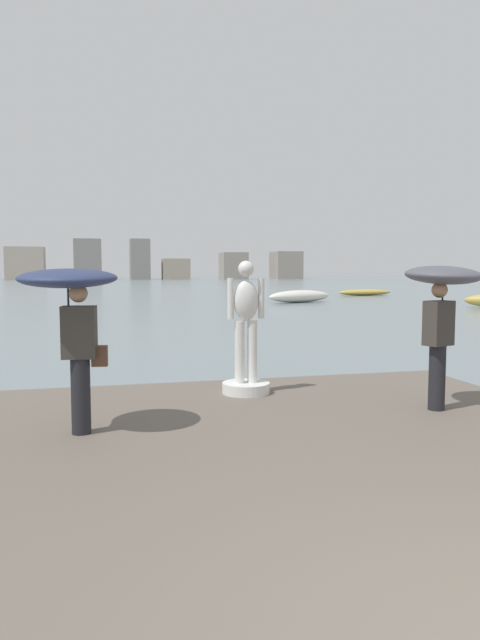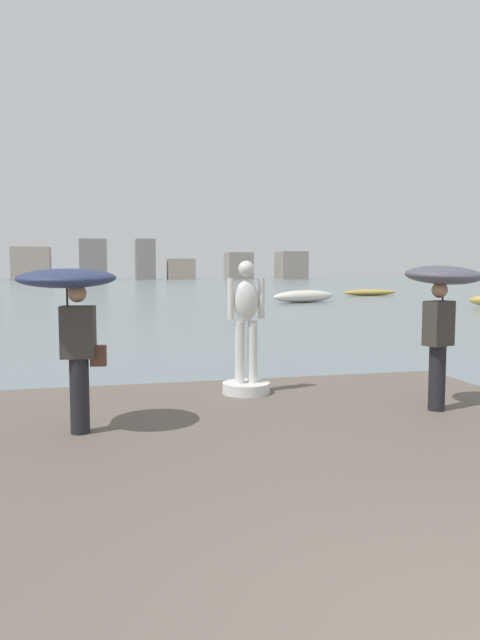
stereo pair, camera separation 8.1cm
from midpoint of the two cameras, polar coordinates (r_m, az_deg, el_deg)
ground_plane at (r=42.17m, az=-10.76°, el=1.76°), size 400.00×400.00×0.00m
pier at (r=5.19m, az=11.28°, el=-18.84°), size 7.97×10.48×0.40m
statue_white_figure at (r=8.77m, az=0.88°, el=-2.39°), size 0.73×0.73×2.03m
onlooker_left at (r=6.83m, az=-16.18°, el=1.86°), size 1.26×1.26×1.93m
onlooker_right at (r=8.17m, az=19.68°, el=2.35°), size 1.30×1.30×1.97m
boat_mid at (r=53.84m, az=12.80°, el=2.70°), size 5.41×1.67×0.57m
boat_rightward at (r=41.29m, az=6.45°, el=2.35°), size 5.61×3.21×0.88m
distant_skyline at (r=146.15m, az=-13.92°, el=5.74°), size 93.00×11.54×12.76m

